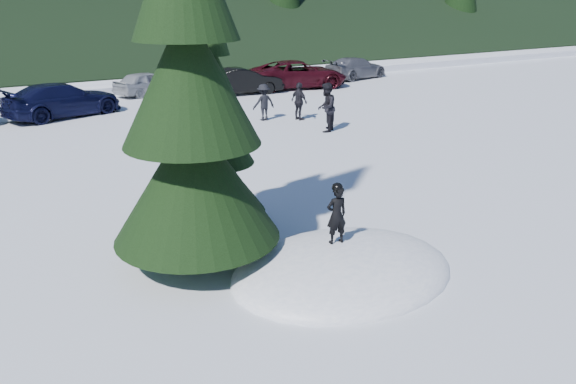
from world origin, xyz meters
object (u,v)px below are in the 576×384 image
spruce_tall (190,95)px  child_skier (337,215)px  adult_1 (299,101)px  car_3 (63,100)px  car_5 (243,81)px  car_4 (146,83)px  spruce_short (213,138)px  adult_0 (326,107)px  car_6 (298,74)px  adult_2 (264,102)px  car_7 (356,68)px

spruce_tall → child_skier: size_ratio=7.49×
child_skier → adult_1: 13.39m
adult_1 → car_3: 10.19m
car_5 → car_4: bearing=66.3°
spruce_short → child_skier: bearing=-66.4°
spruce_tall → adult_0: bearing=43.4°
adult_0 → car_6: adult_0 is taller
adult_0 → car_4: size_ratio=0.52×
adult_2 → car_6: bearing=-131.7°
adult_1 → car_6: size_ratio=0.29×
car_7 → spruce_tall: bearing=123.2°
spruce_tall → spruce_short: bearing=54.5°
adult_0 → car_6: size_ratio=0.34×
adult_0 → car_7: size_ratio=0.41×
car_6 → car_3: bearing=109.4°
car_4 → car_5: size_ratio=0.87×
car_3 → car_7: car_3 is taller
spruce_tall → car_3: (0.26, 16.06, -2.60)m
car_4 → car_5: car_5 is taller
child_skier → car_7: child_skier is taller
car_6 → car_7: size_ratio=1.21×
car_3 → car_7: bearing=-98.3°
adult_1 → car_7: (9.38, 8.56, -0.13)m
adult_1 → car_4: adult_1 is taller
spruce_short → spruce_tall: bearing=-125.5°
car_7 → spruce_short: bearing=122.7°
car_4 → car_6: car_6 is taller
car_5 → car_7: 8.70m
adult_2 → car_4: 9.01m
car_7 → adult_0: bearing=125.5°
car_6 → adult_1: bearing=161.3°
adult_2 → car_5: adult_2 is taller
car_3 → car_4: size_ratio=1.39×
adult_1 → spruce_short: bearing=130.3°
adult_1 → adult_2: size_ratio=1.04×
car_5 → adult_0: bearing=178.6°
spruce_tall → adult_0: size_ratio=4.60×
adult_0 → car_6: bearing=-158.5°
spruce_tall → car_5: (9.47, 17.28, -2.64)m
car_7 → adult_1: bearing=119.3°
car_6 → spruce_short: bearing=155.8°
car_3 → adult_2: bearing=-142.8°
spruce_tall → adult_1: 13.68m
adult_0 → child_skier: bearing=14.2°
spruce_short → child_skier: spruce_short is taller
car_6 → car_7: bearing=-63.1°
spruce_short → car_6: 20.25m
spruce_short → car_3: bearing=92.9°
spruce_tall → car_5: size_ratio=2.08×
adult_0 → adult_1: (0.20, 2.29, -0.15)m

